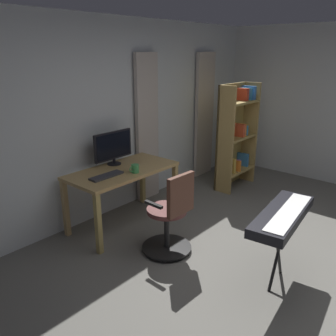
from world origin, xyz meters
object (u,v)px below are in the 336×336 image
Objects in this scene: desk at (123,177)px; mug_coffee at (135,169)px; computer_keyboard at (106,176)px; office_chair at (171,217)px; piano_keyboard at (282,217)px; computer_monitor at (113,146)px; bookshelf at (235,136)px.

desk is 10.06× the size of mug_coffee.
mug_coffee reaches higher than computer_keyboard.
office_chair is 0.79m from mug_coffee.
mug_coffee is 1.81m from piano_keyboard.
office_chair reaches higher than computer_keyboard.
mug_coffee reaches higher than piano_keyboard.
office_chair is 1.18m from piano_keyboard.
computer_keyboard is at bearing 12.48° from desk.
computer_monitor is (-0.07, -0.23, 0.34)m from desk.
mug_coffee is 0.08× the size of bookshelf.
computer_monitor is (-0.19, -1.13, 0.55)m from office_chair.
office_chair is 2.38m from bookshelf.
desk is 0.83× the size of bookshelf.
computer_monitor reaches higher than computer_keyboard.
office_chair is 6.92× the size of mug_coffee.
bookshelf reaches higher than office_chair.
computer_keyboard is at bearing 104.69° from office_chair.
computer_monitor is 1.39× the size of computer_keyboard.
mug_coffee is at bearing 155.94° from computer_keyboard.
computer_keyboard is (0.38, 0.30, -0.23)m from computer_monitor.
bookshelf is (-2.08, 0.56, -0.14)m from computer_monitor.
bookshelf is at bearing -146.68° from piano_keyboard.
office_chair is at bearing 102.51° from computer_keyboard.
desk is 1.45× the size of office_chair.
desk is 2.35× the size of computer_monitor.
computer_monitor is 2.27m from piano_keyboard.
piano_keyboard is (-0.07, 2.25, -0.29)m from computer_monitor.
piano_keyboard is (-0.45, 1.95, -0.07)m from computer_keyboard.
computer_keyboard is at bearing -24.06° from mug_coffee.
computer_keyboard reaches higher than desk.
piano_keyboard is at bearing 91.86° from computer_monitor.
piano_keyboard is at bearing 40.14° from bookshelf.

